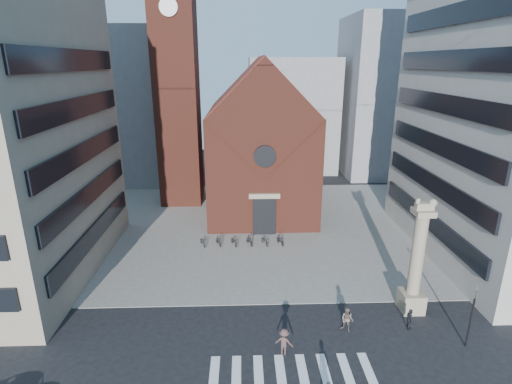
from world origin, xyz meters
TOP-DOWN VIEW (x-y plane):
  - ground at (0.00, 0.00)m, footprint 120.00×120.00m
  - piazza at (0.00, 19.00)m, footprint 46.00×30.00m
  - zebra_crossing at (0.55, -3.00)m, footprint 10.20×3.20m
  - church at (0.00, 25.04)m, footprint 12.00×16.65m
  - campanile at (-10.00, 28.00)m, footprint 5.50×5.50m
  - bg_block_left at (-20.00, 40.00)m, footprint 16.00×14.00m
  - bg_block_mid at (6.00, 45.00)m, footprint 14.00×12.00m
  - bg_block_right at (22.00, 42.00)m, footprint 16.00×14.00m
  - lion_column at (10.01, 3.00)m, footprint 1.63×1.60m
  - traffic_light at (12.00, -1.00)m, footprint 0.13×0.16m
  - pedestrian_1 at (4.72, 0.79)m, footprint 1.08×1.04m
  - pedestrian_2 at (9.00, 0.81)m, footprint 0.43×0.93m
  - pedestrian_3 at (0.25, -1.27)m, footprint 1.30×1.01m
  - scooter_0 at (-6.21, 14.28)m, footprint 1.11×1.65m
  - scooter_1 at (-4.68, 14.28)m, footprint 0.99×1.56m
  - scooter_2 at (-3.14, 14.28)m, footprint 1.11×1.65m
  - scooter_3 at (-1.61, 14.28)m, footprint 0.99×1.56m
  - scooter_4 at (-0.07, 14.28)m, footprint 1.11×1.65m
  - scooter_5 at (1.46, 14.28)m, footprint 0.99×1.56m

SIDE VIEW (x-z plane):
  - ground at x=0.00m, z-range 0.00..0.00m
  - zebra_crossing at x=0.55m, z-range 0.00..0.01m
  - piazza at x=0.00m, z-range 0.00..0.05m
  - scooter_0 at x=-6.21m, z-range 0.05..0.87m
  - scooter_2 at x=-3.14m, z-range 0.05..0.87m
  - scooter_4 at x=-0.07m, z-range 0.05..0.87m
  - scooter_1 at x=-4.68m, z-range 0.05..0.96m
  - scooter_3 at x=-1.61m, z-range 0.05..0.96m
  - scooter_5 at x=1.46m, z-range 0.05..0.96m
  - pedestrian_2 at x=9.00m, z-range 0.00..1.56m
  - pedestrian_1 at x=4.72m, z-range 0.00..1.75m
  - pedestrian_3 at x=0.25m, z-range 0.00..1.77m
  - traffic_light at x=12.00m, z-range 0.14..4.44m
  - lion_column at x=10.01m, z-range -0.88..7.79m
  - church at x=0.00m, z-range -1.02..16.98m
  - bg_block_mid at x=6.00m, z-range 0.00..18.00m
  - bg_block_left at x=-20.00m, z-range 0.00..22.00m
  - bg_block_right at x=22.00m, z-range 0.00..24.00m
  - campanile at x=-10.00m, z-range 0.14..31.34m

